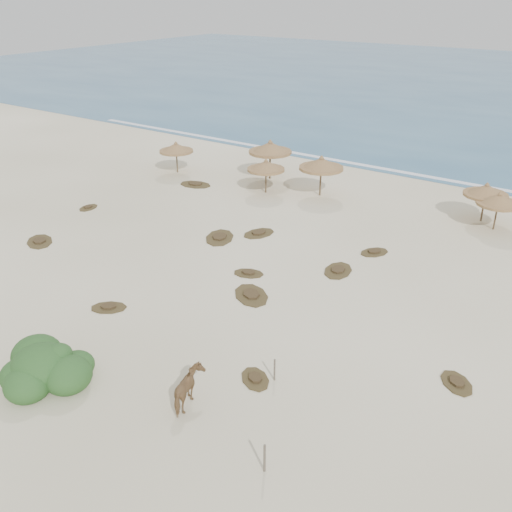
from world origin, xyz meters
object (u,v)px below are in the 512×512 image
(bush, at_px, (44,368))
(horse, at_px, (189,390))
(palapa_1, at_px, (270,148))
(palapa_0, at_px, (176,148))

(bush, bearing_deg, horse, 20.36)
(bush, bearing_deg, palapa_1, 104.61)
(palapa_0, xyz_separation_m, horse, (18.93, -20.56, -1.23))
(horse, bearing_deg, palapa_0, -68.15)
(palapa_1, height_order, horse, palapa_1)
(palapa_0, height_order, palapa_1, palapa_1)
(palapa_1, xyz_separation_m, horse, (12.01, -23.37, -1.66))
(palapa_1, height_order, bush, palapa_1)
(palapa_0, bearing_deg, palapa_1, 22.14)
(palapa_1, distance_m, bush, 26.28)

